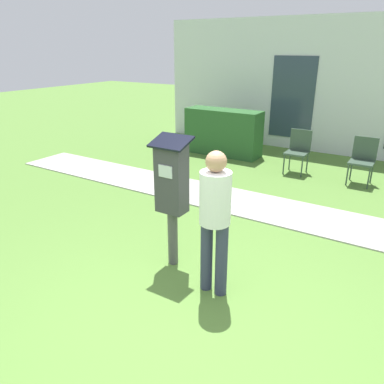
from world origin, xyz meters
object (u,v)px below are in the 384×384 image
parking_meter (172,186)px  person_standing (215,213)px  outdoor_chair_middle (363,157)px  outdoor_chair_left (298,148)px

parking_meter → person_standing: bearing=-18.6°
parking_meter → outdoor_chair_middle: 4.60m
outdoor_chair_left → parking_meter: bearing=-90.3°
parking_meter → outdoor_chair_left: 4.39m
outdoor_chair_middle → person_standing: bearing=-116.5°
parking_meter → outdoor_chair_middle: (1.44, 4.34, -0.49)m
parking_meter → outdoor_chair_left: size_ratio=1.77×
outdoor_chair_left → outdoor_chair_middle: (1.26, -0.02, 0.00)m
outdoor_chair_left → outdoor_chair_middle: size_ratio=1.00×
person_standing → outdoor_chair_left: size_ratio=1.76×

